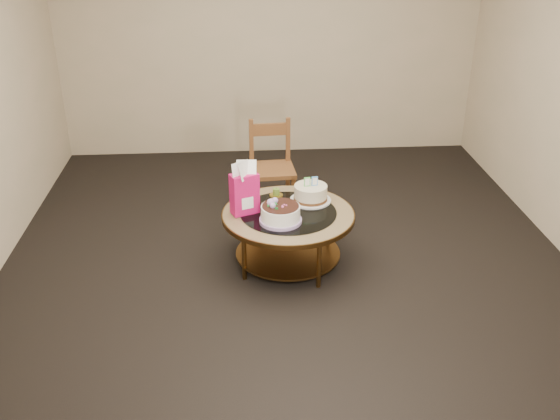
{
  "coord_description": "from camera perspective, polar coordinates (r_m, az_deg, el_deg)",
  "views": [
    {
      "loc": [
        -0.36,
        -4.23,
        2.6
      ],
      "look_at": [
        -0.06,
        0.02,
        0.47
      ],
      "focal_mm": 40.0,
      "sensor_mm": 36.0,
      "label": 1
    }
  ],
  "objects": [
    {
      "name": "dining_chair",
      "position": [
        5.63,
        -0.77,
        3.91
      ],
      "size": [
        0.41,
        0.41,
        0.85
      ],
      "rotation": [
        0.0,
        0.0,
        0.06
      ],
      "color": "brown",
      "rests_on": "ground"
    },
    {
      "name": "coffee_table",
      "position": [
        4.79,
        0.75,
        -1.03
      ],
      "size": [
        1.02,
        1.02,
        0.46
      ],
      "color": "brown",
      "rests_on": "ground"
    },
    {
      "name": "gift_bag",
      "position": [
        4.66,
        -3.28,
        2.0
      ],
      "size": [
        0.23,
        0.2,
        0.41
      ],
      "rotation": [
        0.0,
        0.0,
        0.38
      ],
      "color": "#CC135F",
      "rests_on": "coffee_table"
    },
    {
      "name": "pillar_candle",
      "position": [
        4.98,
        -0.35,
        1.48
      ],
      "size": [
        0.11,
        0.11,
        0.08
      ],
      "rotation": [
        0.0,
        0.0,
        0.04
      ],
      "color": "#EBD661",
      "rests_on": "coffee_table"
    },
    {
      "name": "decorated_cake",
      "position": [
        4.58,
        0.02,
        -0.41
      ],
      "size": [
        0.31,
        0.31,
        0.18
      ],
      "rotation": [
        0.0,
        0.0,
        0.39
      ],
      "color": "#AC8AC3",
      "rests_on": "coffee_table"
    },
    {
      "name": "room_walls",
      "position": [
        4.37,
        0.84,
        12.62
      ],
      "size": [
        4.52,
        5.02,
        2.61
      ],
      "color": "tan",
      "rests_on": "ground"
    },
    {
      "name": "cream_cake",
      "position": [
        4.9,
        2.81,
        1.51
      ],
      "size": [
        0.32,
        0.32,
        0.21
      ],
      "rotation": [
        0.0,
        0.0,
        0.16
      ],
      "color": "silver",
      "rests_on": "coffee_table"
    },
    {
      "name": "ground",
      "position": [
        4.97,
        0.73,
        -4.89
      ],
      "size": [
        5.0,
        5.0,
        0.0
      ],
      "primitive_type": "plane",
      "color": "black",
      "rests_on": "ground"
    }
  ]
}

